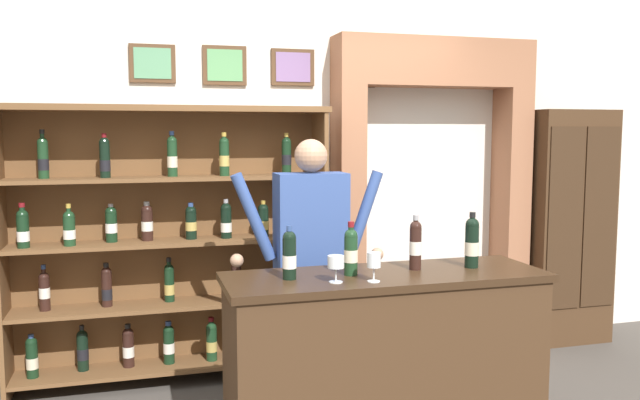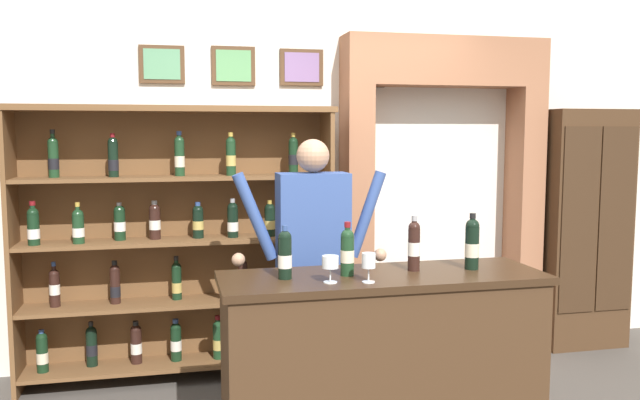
{
  "view_description": "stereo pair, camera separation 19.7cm",
  "coord_description": "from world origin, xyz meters",
  "px_view_note": "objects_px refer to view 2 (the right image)",
  "views": [
    {
      "loc": [
        -1.12,
        -3.17,
        1.73
      ],
      "look_at": [
        -0.11,
        0.39,
        1.34
      ],
      "focal_mm": 36.64,
      "sensor_mm": 36.0,
      "label": 1
    },
    {
      "loc": [
        -0.93,
        -3.22,
        1.73
      ],
      "look_at": [
        -0.11,
        0.39,
        1.34
      ],
      "focal_mm": 36.64,
      "sensor_mm": 36.0,
      "label": 2
    }
  ],
  "objects_px": {
    "wine_shelf": "(178,238)",
    "side_cabinet": "(579,228)",
    "tasting_bottle_brunello": "(414,245)",
    "shopkeeper": "(313,245)",
    "tasting_bottle_vin_santo": "(347,251)",
    "tasting_bottle_bianco": "(285,254)",
    "tasting_counter": "(382,364)",
    "wine_glass_left": "(369,262)",
    "tasting_bottle_prosecco": "(472,243)",
    "wine_glass_spare": "(330,264)"
  },
  "relations": [
    {
      "from": "wine_shelf",
      "to": "side_cabinet",
      "type": "relative_size",
      "value": 1.14
    },
    {
      "from": "tasting_bottle_brunello",
      "to": "wine_shelf",
      "type": "bearing_deg",
      "value": 133.33
    },
    {
      "from": "shopkeeper",
      "to": "tasting_bottle_vin_santo",
      "type": "height_order",
      "value": "shopkeeper"
    },
    {
      "from": "shopkeeper",
      "to": "tasting_bottle_bianco",
      "type": "bearing_deg",
      "value": -114.49
    },
    {
      "from": "tasting_bottle_bianco",
      "to": "tasting_bottle_vin_santo",
      "type": "xyz_separation_m",
      "value": [
        0.33,
        0.0,
        0.0
      ]
    },
    {
      "from": "wine_shelf",
      "to": "tasting_counter",
      "type": "height_order",
      "value": "wine_shelf"
    },
    {
      "from": "wine_glass_left",
      "to": "tasting_bottle_vin_santo",
      "type": "bearing_deg",
      "value": 108.78
    },
    {
      "from": "tasting_bottle_vin_santo",
      "to": "tasting_bottle_brunello",
      "type": "height_order",
      "value": "tasting_bottle_brunello"
    },
    {
      "from": "shopkeeper",
      "to": "tasting_bottle_prosecco",
      "type": "height_order",
      "value": "shopkeeper"
    },
    {
      "from": "wine_glass_left",
      "to": "tasting_bottle_bianco",
      "type": "bearing_deg",
      "value": 155.86
    },
    {
      "from": "tasting_counter",
      "to": "wine_glass_spare",
      "type": "relative_size",
      "value": 12.68
    },
    {
      "from": "tasting_bottle_vin_santo",
      "to": "wine_shelf",
      "type": "bearing_deg",
      "value": 122.39
    },
    {
      "from": "wine_shelf",
      "to": "tasting_counter",
      "type": "distance_m",
      "value": 1.78
    },
    {
      "from": "tasting_counter",
      "to": "tasting_bottle_brunello",
      "type": "xyz_separation_m",
      "value": [
        0.19,
        0.05,
        0.63
      ]
    },
    {
      "from": "tasting_bottle_brunello",
      "to": "tasting_bottle_prosecco",
      "type": "height_order",
      "value": "tasting_bottle_prosecco"
    },
    {
      "from": "wine_shelf",
      "to": "tasting_counter",
      "type": "relative_size",
      "value": 1.26
    },
    {
      "from": "side_cabinet",
      "to": "tasting_bottle_prosecco",
      "type": "distance_m",
      "value": 2.17
    },
    {
      "from": "tasting_bottle_brunello",
      "to": "wine_glass_spare",
      "type": "relative_size",
      "value": 2.2
    },
    {
      "from": "wine_shelf",
      "to": "shopkeeper",
      "type": "height_order",
      "value": "wine_shelf"
    },
    {
      "from": "shopkeeper",
      "to": "wine_glass_spare",
      "type": "bearing_deg",
      "value": -95.66
    },
    {
      "from": "side_cabinet",
      "to": "tasting_bottle_prosecco",
      "type": "xyz_separation_m",
      "value": [
        -1.63,
        -1.41,
        0.17
      ]
    },
    {
      "from": "side_cabinet",
      "to": "wine_glass_left",
      "type": "height_order",
      "value": "side_cabinet"
    },
    {
      "from": "tasting_bottle_brunello",
      "to": "wine_glass_left",
      "type": "distance_m",
      "value": 0.39
    },
    {
      "from": "tasting_bottle_brunello",
      "to": "tasting_bottle_bianco",
      "type": "bearing_deg",
      "value": -176.87
    },
    {
      "from": "wine_shelf",
      "to": "wine_glass_spare",
      "type": "bearing_deg",
      "value": -63.92
    },
    {
      "from": "tasting_counter",
      "to": "tasting_bottle_vin_santo",
      "type": "xyz_separation_m",
      "value": [
        -0.19,
        0.01,
        0.62
      ]
    },
    {
      "from": "tasting_counter",
      "to": "wine_glass_spare",
      "type": "bearing_deg",
      "value": -157.93
    },
    {
      "from": "wine_shelf",
      "to": "tasting_bottle_brunello",
      "type": "height_order",
      "value": "wine_shelf"
    },
    {
      "from": "tasting_bottle_vin_santo",
      "to": "tasting_bottle_prosecco",
      "type": "height_order",
      "value": "tasting_bottle_prosecco"
    },
    {
      "from": "tasting_bottle_vin_santo",
      "to": "wine_glass_spare",
      "type": "bearing_deg",
      "value": -131.9
    },
    {
      "from": "tasting_counter",
      "to": "tasting_bottle_brunello",
      "type": "bearing_deg",
      "value": 13.89
    },
    {
      "from": "tasting_counter",
      "to": "shopkeeper",
      "type": "xyz_separation_m",
      "value": [
        -0.24,
        0.62,
        0.55
      ]
    },
    {
      "from": "tasting_bottle_bianco",
      "to": "tasting_bottle_brunello",
      "type": "distance_m",
      "value": 0.71
    },
    {
      "from": "wine_shelf",
      "to": "tasting_counter",
      "type": "xyz_separation_m",
      "value": [
        1.04,
        -1.35,
        -0.51
      ]
    },
    {
      "from": "tasting_counter",
      "to": "tasting_bottle_vin_santo",
      "type": "height_order",
      "value": "tasting_bottle_vin_santo"
    },
    {
      "from": "side_cabinet",
      "to": "tasting_counter",
      "type": "distance_m",
      "value": 2.62
    },
    {
      "from": "wine_glass_left",
      "to": "tasting_counter",
      "type": "bearing_deg",
      "value": 52.07
    },
    {
      "from": "tasting_bottle_brunello",
      "to": "wine_glass_left",
      "type": "height_order",
      "value": "tasting_bottle_brunello"
    },
    {
      "from": "wine_shelf",
      "to": "tasting_bottle_prosecco",
      "type": "distance_m",
      "value": 2.05
    },
    {
      "from": "tasting_bottle_vin_santo",
      "to": "tasting_bottle_prosecco",
      "type": "xyz_separation_m",
      "value": [
        0.7,
        0.0,
        0.01
      ]
    },
    {
      "from": "tasting_bottle_vin_santo",
      "to": "wine_glass_left",
      "type": "distance_m",
      "value": 0.19
    },
    {
      "from": "side_cabinet",
      "to": "tasting_bottle_prosecco",
      "type": "height_order",
      "value": "side_cabinet"
    },
    {
      "from": "wine_glass_left",
      "to": "side_cabinet",
      "type": "bearing_deg",
      "value": 34.97
    },
    {
      "from": "wine_shelf",
      "to": "side_cabinet",
      "type": "distance_m",
      "value": 3.19
    },
    {
      "from": "shopkeeper",
      "to": "tasting_bottle_vin_santo",
      "type": "bearing_deg",
      "value": -85.13
    },
    {
      "from": "shopkeeper",
      "to": "wine_glass_left",
      "type": "bearing_deg",
      "value": -81.86
    },
    {
      "from": "wine_shelf",
      "to": "tasting_bottle_prosecco",
      "type": "bearing_deg",
      "value": -40.74
    },
    {
      "from": "tasting_bottle_bianco",
      "to": "wine_glass_spare",
      "type": "height_order",
      "value": "tasting_bottle_bianco"
    },
    {
      "from": "wine_shelf",
      "to": "tasting_bottle_brunello",
      "type": "distance_m",
      "value": 1.8
    },
    {
      "from": "tasting_bottle_brunello",
      "to": "tasting_bottle_prosecco",
      "type": "bearing_deg",
      "value": -5.87
    }
  ]
}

